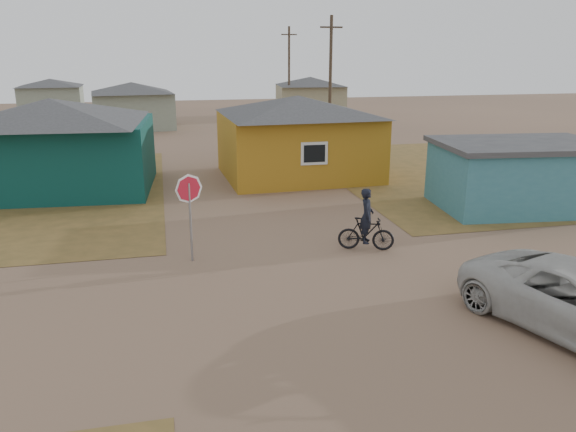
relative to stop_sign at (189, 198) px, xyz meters
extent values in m
plane|color=#7F5F49|center=(3.25, -3.40, -1.90)|extent=(120.00, 120.00, 0.00)
cube|color=brown|center=(17.25, 9.60, -1.89)|extent=(20.00, 18.00, 0.00)
cube|color=#0A3732|center=(-5.25, 10.10, -0.40)|extent=(8.40, 6.54, 3.00)
pyramid|color=#353638|center=(-5.25, 10.10, 1.60)|extent=(8.93, 7.08, 1.00)
cube|color=#AD771A|center=(5.75, 10.60, -0.40)|extent=(7.21, 6.24, 3.00)
pyramid|color=#353638|center=(5.75, 10.60, 1.55)|extent=(7.72, 6.76, 0.90)
cube|color=silver|center=(5.75, 7.57, -0.25)|extent=(1.20, 0.06, 1.00)
cube|color=black|center=(5.75, 7.54, -0.25)|extent=(0.95, 0.04, 0.75)
cube|color=teal|center=(12.75, 3.10, -0.70)|extent=(6.39, 4.61, 2.40)
cube|color=#353638|center=(12.75, 3.10, 0.60)|extent=(6.71, 4.93, 0.20)
cube|color=gray|center=(-2.75, 30.60, -0.50)|extent=(6.49, 5.60, 2.80)
pyramid|color=#353638|center=(-2.75, 30.60, 1.30)|extent=(7.04, 6.15, 0.80)
cube|color=gray|center=(13.25, 36.60, -0.50)|extent=(6.41, 5.50, 2.80)
pyramid|color=#353638|center=(13.25, 36.60, 1.30)|extent=(6.95, 6.05, 0.80)
cube|color=gray|center=(-10.75, 42.60, -0.55)|extent=(5.75, 5.28, 2.70)
pyramid|color=#353638|center=(-10.75, 42.60, 1.15)|extent=(6.28, 5.81, 0.70)
cylinder|color=#433528|center=(9.75, 18.60, 2.10)|extent=(0.20, 0.20, 8.00)
cube|color=#433528|center=(9.75, 18.60, 5.40)|extent=(1.40, 0.10, 0.10)
cylinder|color=#433528|center=(10.75, 34.60, 2.10)|extent=(0.20, 0.20, 8.00)
cube|color=#433528|center=(10.75, 34.60, 5.40)|extent=(1.40, 0.10, 0.10)
cylinder|color=gray|center=(0.00, 0.00, -0.73)|extent=(0.07, 0.07, 2.33)
imported|color=black|center=(5.30, -0.22, -1.38)|extent=(1.79, 1.05, 1.04)
imported|color=black|center=(5.30, -0.22, -0.80)|extent=(0.60, 0.72, 1.70)
camera|label=1|loc=(-0.64, -15.69, 4.02)|focal=35.00mm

